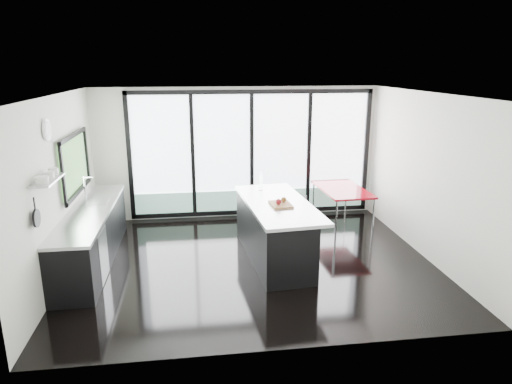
{
  "coord_description": "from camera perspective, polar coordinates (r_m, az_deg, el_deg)",
  "views": [
    {
      "loc": [
        -0.91,
        -7.08,
        3.24
      ],
      "look_at": [
        0.1,
        0.3,
        1.15
      ],
      "focal_mm": 32.0,
      "sensor_mm": 36.0,
      "label": 1
    }
  ],
  "objects": [
    {
      "name": "wall_front",
      "position": [
        5.02,
        3.22,
        -5.88
      ],
      "size": [
        6.0,
        0.0,
        2.8
      ],
      "primitive_type": "cube",
      "color": "silver",
      "rests_on": "ground"
    },
    {
      "name": "counter_cabinets",
      "position": [
        8.17,
        -19.83,
        -5.16
      ],
      "size": [
        0.69,
        3.24,
        1.36
      ],
      "color": "black",
      "rests_on": "floor"
    },
    {
      "name": "wall_right",
      "position": [
        8.3,
        20.58,
        1.84
      ],
      "size": [
        0.0,
        5.0,
        2.8
      ],
      "primitive_type": "cube",
      "color": "silver",
      "rests_on": "ground"
    },
    {
      "name": "floor",
      "position": [
        7.84,
        -0.43,
        -8.74
      ],
      "size": [
        6.0,
        5.0,
        0.0
      ],
      "primitive_type": "cube",
      "color": "black",
      "rests_on": "ground"
    },
    {
      "name": "bar_stool_far",
      "position": [
        8.49,
        5.91,
        -4.37
      ],
      "size": [
        0.56,
        0.56,
        0.69
      ],
      "primitive_type": "cylinder",
      "rotation": [
        0.0,
        0.0,
        0.38
      ],
      "color": "silver",
      "rests_on": "floor"
    },
    {
      "name": "bar_stool_near",
      "position": [
        7.83,
        5.41,
        -6.34
      ],
      "size": [
        0.43,
        0.43,
        0.63
      ],
      "primitive_type": "cylinder",
      "rotation": [
        0.0,
        0.0,
        0.08
      ],
      "color": "silver",
      "rests_on": "floor"
    },
    {
      "name": "island",
      "position": [
        7.82,
        2.17,
        -4.78
      ],
      "size": [
        1.24,
        2.53,
        1.3
      ],
      "color": "black",
      "rests_on": "floor"
    },
    {
      "name": "wall_left",
      "position": [
        7.82,
        -22.91,
        2.02
      ],
      "size": [
        0.26,
        5.0,
        2.8
      ],
      "color": "silver",
      "rests_on": "ground"
    },
    {
      "name": "ceiling",
      "position": [
        7.15,
        -0.48,
        12.14
      ],
      "size": [
        6.0,
        5.0,
        0.0
      ],
      "primitive_type": "cube",
      "color": "white",
      "rests_on": "wall_back"
    },
    {
      "name": "wall_back",
      "position": [
        9.82,
        -0.72,
        4.11
      ],
      "size": [
        6.0,
        0.09,
        2.8
      ],
      "color": "silver",
      "rests_on": "ground"
    },
    {
      "name": "red_table",
      "position": [
        9.56,
        10.64,
        -1.88
      ],
      "size": [
        0.94,
        1.54,
        0.8
      ],
      "primitive_type": "cube",
      "rotation": [
        0.0,
        0.0,
        0.06
      ],
      "color": "maroon",
      "rests_on": "floor"
    }
  ]
}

